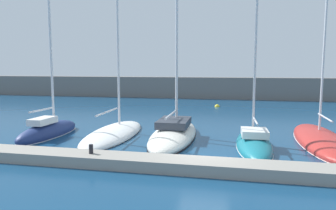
% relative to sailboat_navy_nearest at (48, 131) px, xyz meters
% --- Properties ---
extents(ground_plane, '(120.00, 120.00, 0.00)m').
position_rel_sailboat_navy_nearest_xyz_m(ground_plane, '(10.65, -3.46, -0.34)').
color(ground_plane, navy).
extents(dock_pier, '(29.09, 1.48, 0.53)m').
position_rel_sailboat_navy_nearest_xyz_m(dock_pier, '(10.65, -5.10, -0.07)').
color(dock_pier, gray).
rests_on(dock_pier, ground_plane).
extents(breakwater_seawall, '(108.00, 2.66, 3.06)m').
position_rel_sailboat_navy_nearest_xyz_m(breakwater_seawall, '(10.65, 27.69, 1.19)').
color(breakwater_seawall, slate).
rests_on(breakwater_seawall, ground_plane).
extents(sailboat_navy_nearest, '(1.93, 6.20, 10.40)m').
position_rel_sailboat_navy_nearest_xyz_m(sailboat_navy_nearest, '(0.00, 0.00, 0.00)').
color(sailboat_navy_nearest, navy).
rests_on(sailboat_navy_nearest, ground_plane).
extents(sailboat_white_second, '(3.06, 9.05, 17.71)m').
position_rel_sailboat_navy_nearest_xyz_m(sailboat_white_second, '(4.20, 1.03, -0.13)').
color(sailboat_white_second, white).
rests_on(sailboat_white_second, ground_plane).
extents(sailboat_ivory_third, '(2.76, 9.01, 14.02)m').
position_rel_sailboat_navy_nearest_xyz_m(sailboat_ivory_third, '(8.32, 0.93, 0.01)').
color(sailboat_ivory_third, silver).
rests_on(sailboat_ivory_third, ground_plane).
extents(sailboat_teal_fourth, '(2.20, 6.71, 12.44)m').
position_rel_sailboat_navy_nearest_xyz_m(sailboat_teal_fourth, '(13.21, -0.32, -0.08)').
color(sailboat_teal_fourth, '#19707F').
rests_on(sailboat_teal_fourth, ground_plane).
extents(sailboat_red_fifth, '(2.72, 9.68, 15.50)m').
position_rel_sailboat_navy_nearest_xyz_m(sailboat_red_fifth, '(17.18, 1.61, -0.14)').
color(sailboat_red_fifth, '#B72D28').
rests_on(sailboat_red_fifth, ground_plane).
extents(mooring_buoy_yellow, '(0.57, 0.57, 0.57)m').
position_rel_sailboat_navy_nearest_xyz_m(mooring_buoy_yellow, '(10.10, 17.91, -0.34)').
color(mooring_buoy_yellow, yellow).
rests_on(mooring_buoy_yellow, ground_plane).
extents(dock_bollard, '(0.20, 0.20, 0.44)m').
position_rel_sailboat_navy_nearest_xyz_m(dock_bollard, '(5.52, -5.10, 0.41)').
color(dock_bollard, black).
rests_on(dock_bollard, dock_pier).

